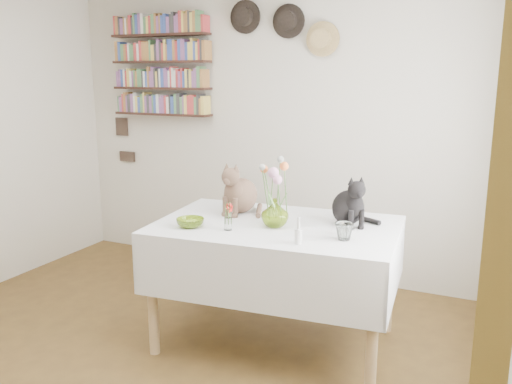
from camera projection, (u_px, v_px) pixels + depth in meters
The scene contains 15 objects.
room at pixel (102, 179), 2.80m from camera, with size 4.08×4.58×2.58m.
curtain at pixel (501, 255), 1.93m from camera, with size 0.12×0.38×2.10m, color brown.
dining_table at pixel (276, 254), 3.55m from camera, with size 1.63×1.13×0.83m.
tabby_cat at pixel (241, 186), 3.77m from camera, with size 0.25×0.31×0.37m, color brown, non-canonical shape.
black_cat at pixel (348, 198), 3.48m from camera, with size 0.22×0.28×0.34m, color black, non-canonical shape.
flower_vase at pixel (275, 213), 3.43m from camera, with size 0.17×0.17×0.18m, color #AECE3C.
green_bowl at pixel (190, 223), 3.43m from camera, with size 0.18×0.18×0.06m, color #AECE3C.
drinking_glass at pixel (344, 231), 3.16m from camera, with size 0.11×0.11×0.10m, color white.
candlestick at pixel (298, 235), 3.09m from camera, with size 0.04×0.04×0.16m.
berry_jar at pixel (228, 216), 3.35m from camera, with size 0.05×0.05×0.20m.
porcelain_figurine at pixel (341, 228), 3.27m from camera, with size 0.05×0.05×0.09m.
flower_bouquet at pixel (276, 173), 3.38m from camera, with size 0.17×0.12×0.39m.
bookshelf_unit at pixel (161, 66), 5.03m from camera, with size 1.00×0.16×0.91m.
wall_hats at pixel (284, 25), 4.49m from camera, with size 0.98×0.09×0.48m.
wall_art_plaques at pixel (124, 139), 5.47m from camera, with size 0.21×0.02×0.44m.
Camera 1 is at (1.88, -2.15, 1.79)m, focal length 38.00 mm.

